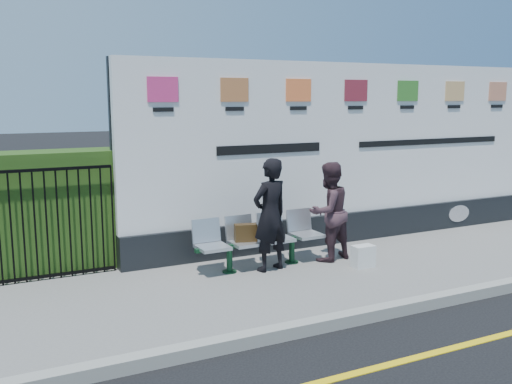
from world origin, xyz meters
TOP-DOWN VIEW (x-y plane):
  - pavement at (0.00, 2.50)m, footprint 14.00×3.00m
  - kerb at (0.00, 1.00)m, footprint 14.00×0.18m
  - billboard at (0.50, 3.85)m, footprint 8.00×0.30m
  - hedge at (-4.58, 4.30)m, footprint 2.35×0.70m
  - railing at (-4.58, 3.85)m, footprint 2.05×0.06m
  - bench at (-1.60, 3.07)m, footprint 1.97×0.56m
  - woman_left at (-1.55, 2.90)m, footprint 0.66×0.51m
  - woman_right at (-0.52, 2.97)m, footprint 0.83×0.71m
  - handbag_brown at (-1.86, 3.06)m, footprint 0.34×0.21m
  - carrier_bag_white at (-0.28, 2.42)m, footprint 0.32×0.19m

SIDE VIEW (x-z plane):
  - pavement at x=0.00m, z-range 0.00..0.12m
  - kerb at x=0.00m, z-range 0.00..0.14m
  - carrier_bag_white at x=-0.28m, z-range 0.12..0.44m
  - bench at x=-1.60m, z-range 0.12..0.54m
  - handbag_brown at x=-1.86m, z-range 0.54..0.79m
  - woman_right at x=-0.52m, z-range 0.12..1.61m
  - railing at x=-4.58m, z-range 0.12..1.66m
  - woman_left at x=-1.55m, z-range 0.12..1.73m
  - hedge at x=-4.58m, z-range 0.12..1.82m
  - billboard at x=0.50m, z-range -0.08..2.92m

